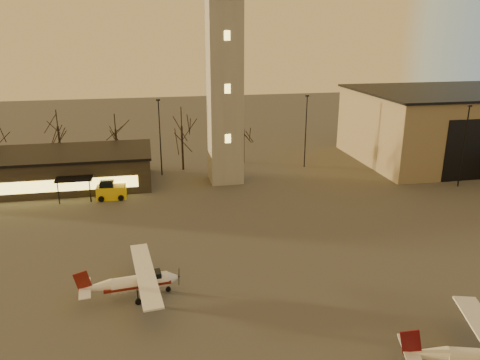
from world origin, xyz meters
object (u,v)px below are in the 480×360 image
(hangar, at_px, (460,125))
(cessna_rear, at_px, (142,285))
(service_cart, at_px, (111,192))
(terminal, at_px, (47,170))
(control_tower, at_px, (224,50))

(hangar, bearing_deg, cessna_rear, -147.33)
(service_cart, bearing_deg, cessna_rear, -79.09)
(terminal, bearing_deg, service_cart, -37.50)
(control_tower, relative_size, cessna_rear, 3.32)
(control_tower, bearing_deg, service_cart, -163.91)
(cessna_rear, bearing_deg, hangar, 26.55)
(control_tower, xyz_separation_m, hangar, (36.00, 3.98, -11.17))
(terminal, bearing_deg, hangar, 1.97)
(cessna_rear, xyz_separation_m, service_cart, (-3.52, 21.82, -0.13))
(control_tower, relative_size, terminal, 1.28)
(control_tower, xyz_separation_m, service_cart, (-14.11, -4.07, -15.53))
(control_tower, relative_size, hangar, 1.07)
(control_tower, distance_m, service_cart, 21.38)
(control_tower, distance_m, hangar, 37.90)
(control_tower, distance_m, cessna_rear, 31.93)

